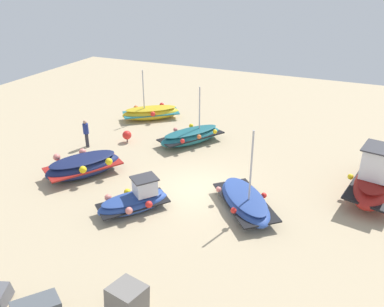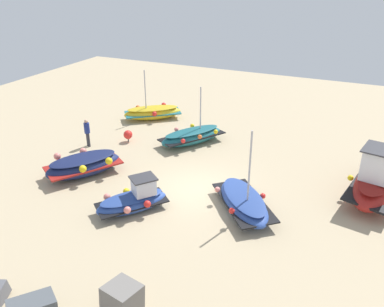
% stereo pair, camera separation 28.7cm
% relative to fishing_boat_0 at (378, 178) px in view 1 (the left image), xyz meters
% --- Properties ---
extents(ground_plane, '(46.74, 46.74, 0.00)m').
position_rel_fishing_boat_0_xyz_m(ground_plane, '(7.63, 2.91, -0.83)').
color(ground_plane, tan).
extents(fishing_boat_0, '(2.91, 5.60, 3.57)m').
position_rel_fishing_boat_0_xyz_m(fishing_boat_0, '(0.00, 0.00, 0.00)').
color(fishing_boat_0, maroon).
rests_on(fishing_boat_0, ground_plane).
extents(fishing_boat_1, '(3.36, 4.07, 1.14)m').
position_rel_fishing_boat_0_xyz_m(fishing_boat_1, '(13.50, 3.94, -0.29)').
color(fishing_boat_1, navy).
rests_on(fishing_boat_1, ground_plane).
extents(fishing_boat_2, '(3.69, 3.96, 3.87)m').
position_rel_fishing_boat_0_xyz_m(fishing_boat_2, '(5.17, 3.69, -0.42)').
color(fishing_boat_2, '#2D4C9E').
rests_on(fishing_boat_2, ground_plane).
extents(fishing_boat_3, '(2.86, 3.21, 1.52)m').
position_rel_fishing_boat_0_xyz_m(fishing_boat_3, '(9.48, 5.64, -0.34)').
color(fishing_boat_3, '#2D4C9E').
rests_on(fishing_boat_3, ground_plane).
extents(fishing_boat_4, '(3.88, 3.49, 3.48)m').
position_rel_fishing_boat_0_xyz_m(fishing_boat_4, '(14.41, -4.63, -0.36)').
color(fishing_boat_4, gold).
rests_on(fishing_boat_4, ground_plane).
extents(fishing_boat_5, '(3.42, 4.24, 3.41)m').
position_rel_fishing_boat_0_xyz_m(fishing_boat_5, '(10.20, -1.94, -0.37)').
color(fishing_boat_5, '#1E6670').
rests_on(fishing_boat_5, ground_plane).
extents(person_walking, '(0.32, 0.32, 1.66)m').
position_rel_fishing_boat_0_xyz_m(person_walking, '(15.55, 0.96, 0.12)').
color(person_walking, '#2D2D38').
rests_on(person_walking, ground_plane).
extents(mooring_buoy_0, '(0.54, 0.54, 0.72)m').
position_rel_fishing_boat_0_xyz_m(mooring_buoy_0, '(13.80, -0.57, -0.39)').
color(mooring_buoy_0, '#3F3F42').
rests_on(mooring_buoy_0, ground_plane).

